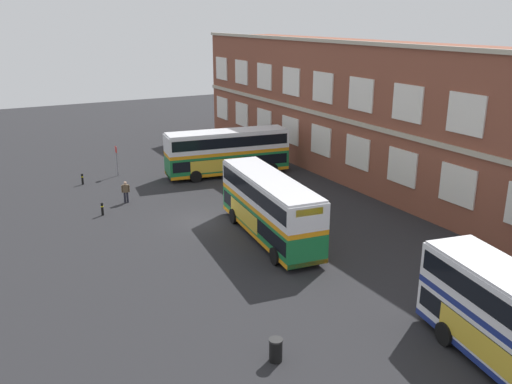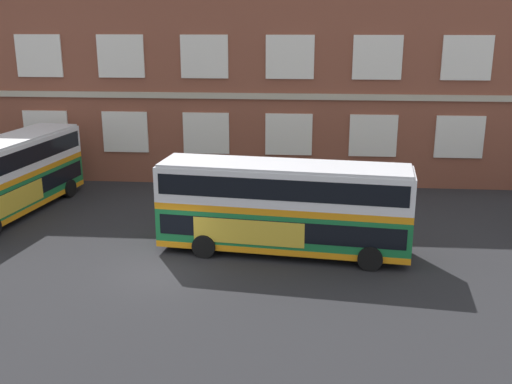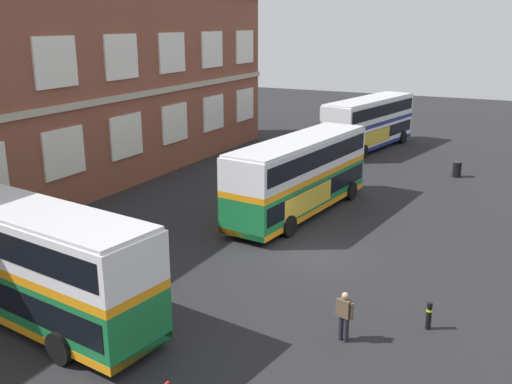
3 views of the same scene
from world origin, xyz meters
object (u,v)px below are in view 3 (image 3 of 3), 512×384
double_decker_near (25,259)px  double_decker_middle (300,175)px  double_decker_far (369,123)px  waiting_passenger (344,314)px  safety_bollard_east (429,315)px  station_litter_bin (457,169)px

double_decker_near → double_decker_middle: same height
double_decker_far → waiting_passenger: double_decker_far is taller
double_decker_near → safety_bollard_east: double_decker_near is taller
double_decker_near → safety_bollard_east: bearing=-67.2°
double_decker_middle → double_decker_far: 17.75m
double_decker_middle → station_litter_bin: double_decker_middle is taller
double_decker_middle → waiting_passenger: (-11.36, -6.23, -1.22)m
safety_bollard_east → double_decker_middle: bearing=42.3°
station_litter_bin → safety_bollard_east: (-21.11, -2.11, -0.03)m
double_decker_far → double_decker_near: bearing=175.2°
double_decker_near → station_litter_bin: 28.44m
double_decker_middle → waiting_passenger: 13.01m
double_decker_near → double_decker_middle: (14.66, -4.04, 0.00)m
double_decker_middle → waiting_passenger: double_decker_middle is taller
waiting_passenger → safety_bollard_east: (1.98, -2.30, -0.44)m
station_litter_bin → safety_bollard_east: size_ratio=1.08×
station_litter_bin → double_decker_near: bearing=158.4°
double_decker_near → double_decker_far: 32.48m
safety_bollard_east → double_decker_far: bearing=20.0°
double_decker_middle → safety_bollard_east: double_decker_middle is taller
double_decker_far → double_decker_middle: bearing=-175.7°
double_decker_far → waiting_passenger: (-29.06, -7.55, -1.22)m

